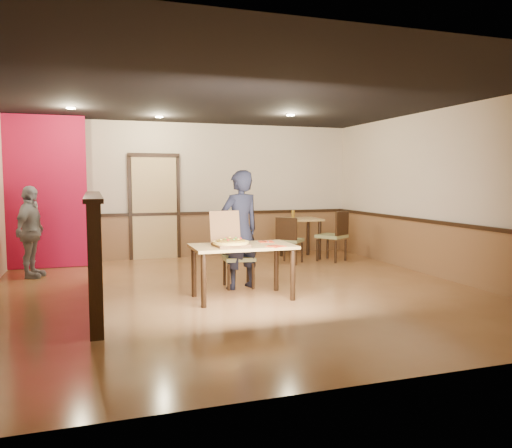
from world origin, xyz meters
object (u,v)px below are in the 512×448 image
(side_table, at_px, (300,227))
(condiment, at_px, (293,214))
(main_table, at_px, (243,253))
(pizza_box, at_px, (230,241))
(passerby, at_px, (30,232))
(side_chair_left, at_px, (289,238))
(diner_chair, at_px, (238,254))
(side_chair_right, at_px, (335,234))
(diner, at_px, (240,230))

(side_table, height_order, condiment, condiment)
(main_table, height_order, pizza_box, pizza_box)
(main_table, height_order, passerby, passerby)
(side_table, bearing_deg, side_chair_left, -129.55)
(passerby, relative_size, condiment, 9.32)
(main_table, relative_size, diner_chair, 1.54)
(side_chair_left, height_order, side_table, side_chair_left)
(side_chair_right, relative_size, side_table, 1.22)
(diner_chair, xyz_separation_m, side_chair_right, (2.49, 1.64, 0.06))
(passerby, bearing_deg, condiment, -65.83)
(side_table, bearing_deg, diner_chair, -131.58)
(side_table, height_order, diner, diner)
(side_table, distance_m, pizza_box, 3.83)
(main_table, height_order, side_chair_right, side_chair_right)
(diner_chair, bearing_deg, side_chair_right, 38.18)
(passerby, height_order, condiment, passerby)
(pizza_box, bearing_deg, passerby, 134.71)
(pizza_box, bearing_deg, main_table, -1.83)
(side_table, distance_m, passerby, 5.11)
(diner, distance_m, pizza_box, 0.72)
(diner_chair, height_order, side_chair_right, side_chair_right)
(diner_chair, relative_size, side_chair_right, 0.90)
(side_chair_left, xyz_separation_m, side_table, (0.50, 0.60, 0.15))
(main_table, bearing_deg, diner_chair, 78.64)
(side_chair_left, relative_size, side_table, 1.10)
(diner, bearing_deg, side_chair_left, -146.76)
(side_chair_right, bearing_deg, pizza_box, 6.55)
(diner_chair, height_order, passerby, passerby)
(diner_chair, bearing_deg, diner, -87.31)
(diner, bearing_deg, passerby, -48.05)
(diner_chair, relative_size, diner, 0.51)
(side_chair_right, bearing_deg, side_table, -85.24)
(side_chair_right, height_order, side_table, side_chair_right)
(side_chair_right, distance_m, condiment, 1.01)
(passerby, distance_m, pizza_box, 3.71)
(side_table, relative_size, condiment, 5.03)
(main_table, relative_size, side_chair_right, 1.38)
(side_chair_right, relative_size, pizza_box, 1.90)
(side_chair_left, xyz_separation_m, pizza_box, (-1.84, -2.44, 0.31))
(side_chair_left, bearing_deg, diner, 92.33)
(side_chair_right, distance_m, passerby, 5.57)
(diner_chair, distance_m, side_chair_left, 2.24)
(side_chair_left, bearing_deg, condiment, -75.91)
(diner_chair, relative_size, side_table, 1.09)
(main_table, relative_size, side_chair_left, 1.53)
(side_chair_left, bearing_deg, diner_chair, 90.02)
(side_chair_right, relative_size, diner, 0.57)
(main_table, xyz_separation_m, diner_chair, (0.15, 0.78, -0.14))
(side_chair_left, relative_size, passerby, 0.59)
(side_table, bearing_deg, side_chair_right, -51.21)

